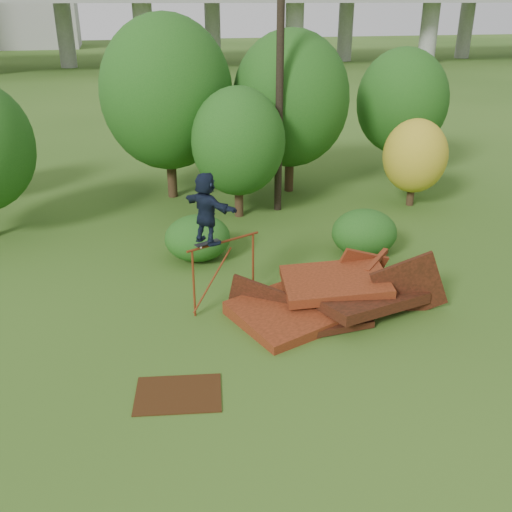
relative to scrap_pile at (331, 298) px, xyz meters
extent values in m
plane|color=#2D5116|center=(-1.14, -1.58, -0.37)|extent=(240.00, 240.00, 0.00)
cube|color=#461D0C|center=(-0.61, 0.02, -0.19)|extent=(4.45, 3.55, 0.64)
cube|color=black|center=(0.89, -0.28, 0.05)|extent=(3.28, 2.61, 0.56)
cube|color=#461D0C|center=(0.19, 0.22, 0.33)|extent=(2.98, 2.19, 0.57)
cube|color=black|center=(1.99, -0.48, 0.28)|extent=(2.14, 0.55, 2.10)
cube|color=#461D0C|center=(1.19, 1.02, 0.18)|extent=(1.72, 0.47, 1.63)
cube|color=black|center=(-1.81, 0.42, -0.02)|extent=(1.60, 1.10, 1.18)
cube|color=black|center=(-0.31, -1.18, -0.25)|extent=(2.13, 0.35, 0.17)
cube|color=#461D0C|center=(1.59, 0.72, 0.58)|extent=(1.05, 0.97, 0.32)
cylinder|color=maroon|center=(-3.55, 0.54, 0.57)|extent=(0.06, 0.06, 1.87)
cylinder|color=maroon|center=(-1.81, 1.29, 0.57)|extent=(0.06, 0.06, 1.87)
cylinder|color=maroon|center=(-2.68, 0.91, 1.50)|extent=(2.04, 0.92, 0.06)
cube|color=black|center=(-3.13, 0.72, 1.59)|extent=(0.71, 0.44, 0.02)
cylinder|color=silver|center=(-3.33, 0.56, 1.56)|extent=(0.06, 0.05, 0.05)
cylinder|color=silver|center=(-3.39, 0.69, 1.56)|extent=(0.06, 0.05, 0.05)
cylinder|color=silver|center=(-2.87, 0.75, 1.56)|extent=(0.06, 0.05, 0.05)
cylinder|color=silver|center=(-2.93, 0.89, 1.56)|extent=(0.06, 0.05, 0.05)
imported|color=black|center=(-3.13, 0.72, 2.52)|extent=(1.43, 1.69, 1.83)
cube|color=#371E0B|center=(-4.36, -2.65, -0.35)|extent=(1.98, 1.55, 0.03)
cylinder|color=black|center=(-3.06, 10.70, 0.78)|extent=(0.40, 0.40, 2.29)
ellipsoid|color=#164612|center=(-3.06, 10.70, 3.87)|extent=(5.19, 5.19, 5.97)
cylinder|color=black|center=(-0.84, 7.71, 0.42)|extent=(0.34, 0.34, 1.58)
ellipsoid|color=#164612|center=(-0.84, 7.71, 2.50)|extent=(3.44, 3.44, 3.96)
cylinder|color=black|center=(1.92, 10.33, 0.68)|extent=(0.38, 0.38, 2.09)
ellipsoid|color=#164612|center=(1.92, 10.33, 3.51)|extent=(4.78, 4.78, 5.49)
cylinder|color=black|center=(6.13, 7.34, 0.17)|extent=(0.29, 0.29, 1.08)
ellipsoid|color=#A58C19|center=(6.13, 7.34, 1.65)|extent=(2.50, 2.50, 2.88)
cylinder|color=black|center=(7.52, 11.52, 0.56)|extent=(0.36, 0.36, 1.86)
ellipsoid|color=#164612|center=(7.52, 11.52, 3.03)|extent=(4.09, 4.09, 4.71)
ellipsoid|color=#164612|center=(-2.94, 4.12, 0.35)|extent=(2.07, 1.92, 1.44)
ellipsoid|color=#164612|center=(2.32, 3.23, 0.38)|extent=(2.11, 1.93, 1.49)
cylinder|color=black|center=(0.79, 8.09, 4.36)|extent=(0.28, 0.28, 9.45)
cylinder|color=gray|center=(-1.14, 58.42, 3.63)|extent=(2.20, 2.20, 8.00)
cylinder|color=gray|center=(16.86, 58.42, 3.63)|extent=(2.20, 2.20, 8.00)
camera|label=1|loc=(-5.06, -12.47, 7.20)|focal=40.00mm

